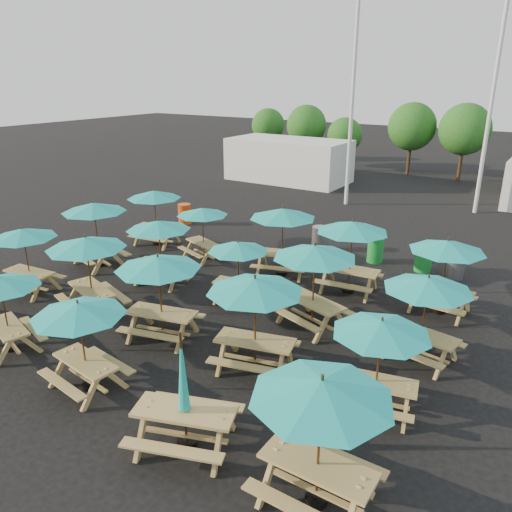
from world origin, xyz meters
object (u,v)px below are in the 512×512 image
Objects in this scene: picnic_unit_9 at (158,267)px; picnic_unit_14 at (315,256)px; picnic_unit_1 at (23,237)px; picnic_unit_7 at (202,214)px; picnic_unit_11 at (283,217)px; picnic_unit_19 at (447,250)px; picnic_unit_17 at (381,332)px; picnic_unit_12 at (184,401)px; picnic_unit_8 at (79,314)px; picnic_unit_10 at (238,250)px; picnic_unit_2 at (94,211)px; waste_bin_4 at (456,265)px; waste_bin_3 at (424,259)px; picnic_unit_16 at (322,396)px; picnic_unit_18 at (428,288)px; waste_bin_2 at (375,250)px; picnic_unit_13 at (255,290)px; picnic_unit_5 at (86,247)px; picnic_unit_3 at (154,197)px; waste_bin_0 at (185,214)px; waste_bin_1 at (319,238)px; picnic_unit_15 at (352,230)px; picnic_unit_6 at (159,229)px; picnic_unit_4 at (0,286)px.

picnic_unit_14 is at bearing 28.04° from picnic_unit_9.
picnic_unit_1 is 6.38m from picnic_unit_7.
picnic_unit_11 reaches higher than picnic_unit_19.
picnic_unit_9 reaches higher than picnic_unit_7.
picnic_unit_12 is at bearing -143.31° from picnic_unit_17.
picnic_unit_8 is 1.04× the size of picnic_unit_10.
picnic_unit_2 is 13.35m from waste_bin_4.
picnic_unit_10 is 7.40m from waste_bin_3.
picnic_unit_14 is 6.54m from waste_bin_3.
picnic_unit_1 is at bearing 167.47° from picnic_unit_16.
picnic_unit_2 is at bearing -117.81° from picnic_unit_7.
picnic_unit_11 reaches higher than picnic_unit_8.
waste_bin_2 is (-3.48, 6.24, -1.51)m from picnic_unit_18.
picnic_unit_13 is (-0.35, 3.04, 1.11)m from picnic_unit_12.
picnic_unit_5 is at bearing -4.36° from picnic_unit_1.
waste_bin_2 is at bearing 72.75° from picnic_unit_12.
picnic_unit_3 is (0.06, 6.00, 0.12)m from picnic_unit_1.
picnic_unit_8 reaches higher than picnic_unit_10.
waste_bin_0 is (-0.95, 6.11, -1.68)m from picnic_unit_2.
picnic_unit_13 is at bearing -4.74° from picnic_unit_1.
picnic_unit_12 is at bearing -7.73° from picnic_unit_5.
picnic_unit_10 is at bearing 20.67° from picnic_unit_1.
picnic_unit_2 reaches higher than waste_bin_1.
waste_bin_3 is (10.51, 3.06, -1.58)m from picnic_unit_3.
waste_bin_4 is at bearing 98.06° from picnic_unit_19.
picnic_unit_16 is at bearing 0.27° from picnic_unit_5.
picnic_unit_9 reaches higher than picnic_unit_3.
picnic_unit_7 is at bearing 167.51° from picnic_unit_11.
picnic_unit_8 is 8.95m from picnic_unit_15.
picnic_unit_3 reaches higher than picnic_unit_17.
picnic_unit_2 is 13.31m from picnic_unit_16.
waste_bin_1 is (-5.97, 6.37, -1.51)m from picnic_unit_18.
waste_bin_0 is at bearing 157.44° from picnic_unit_7.
picnic_unit_19 reaches higher than picnic_unit_1.
picnic_unit_7 is at bearing -14.06° from picnic_unit_3.
waste_bin_0 is (-1.03, 3.04, -1.58)m from picnic_unit_3.
picnic_unit_17 is at bearing -12.54° from picnic_unit_9.
picnic_unit_6 reaches higher than picnic_unit_1.
picnic_unit_11 reaches higher than picnic_unit_3.
picnic_unit_3 is 2.56× the size of waste_bin_4.
waste_bin_1 is 1.00× the size of waste_bin_2.
picnic_unit_16 is at bearing -73.81° from picnic_unit_11.
waste_bin_2 is (2.43, 3.08, -1.68)m from picnic_unit_11.
picnic_unit_13 reaches higher than waste_bin_1.
picnic_unit_4 is 8.28m from picnic_unit_14.
picnic_unit_2 is at bearing 155.08° from picnic_unit_16.
picnic_unit_12 is 2.55× the size of waste_bin_0.
waste_bin_0 is at bearing 167.05° from picnic_unit_14.
picnic_unit_7 is 2.54× the size of waste_bin_3.
picnic_unit_10 is 2.27× the size of waste_bin_0.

